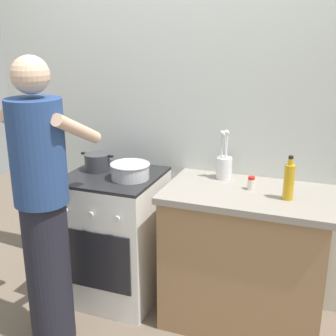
% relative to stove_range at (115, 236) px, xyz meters
% --- Properties ---
extents(ground, '(6.00, 6.00, 0.00)m').
position_rel_stove_range_xyz_m(ground, '(0.35, -0.15, -0.45)').
color(ground, '#6B5B4C').
extents(back_wall, '(3.20, 0.10, 2.50)m').
position_rel_stove_range_xyz_m(back_wall, '(0.55, 0.35, 0.80)').
color(back_wall, silver).
rests_on(back_wall, ground).
extents(countertop, '(1.00, 0.60, 0.90)m').
position_rel_stove_range_xyz_m(countertop, '(0.90, 0.00, 0.00)').
color(countertop, '#99724C').
rests_on(countertop, ground).
extents(stove_range, '(0.60, 0.62, 0.90)m').
position_rel_stove_range_xyz_m(stove_range, '(0.00, 0.00, 0.00)').
color(stove_range, white).
rests_on(stove_range, ground).
extents(pot, '(0.24, 0.17, 0.12)m').
position_rel_stove_range_xyz_m(pot, '(-0.14, 0.05, 0.51)').
color(pot, '#38383D').
rests_on(pot, stove_range).
extents(mixing_bowl, '(0.26, 0.26, 0.10)m').
position_rel_stove_range_xyz_m(mixing_bowl, '(0.14, -0.03, 0.51)').
color(mixing_bowl, '#B7B7BC').
rests_on(mixing_bowl, stove_range).
extents(utensil_crock, '(0.10, 0.10, 0.32)m').
position_rel_stove_range_xyz_m(utensil_crock, '(0.71, 0.19, 0.54)').
color(utensil_crock, silver).
rests_on(utensil_crock, countertop).
extents(spice_bottle, '(0.04, 0.04, 0.08)m').
position_rel_stove_range_xyz_m(spice_bottle, '(0.91, 0.04, 0.49)').
color(spice_bottle, silver).
rests_on(spice_bottle, countertop).
extents(oil_bottle, '(0.06, 0.06, 0.26)m').
position_rel_stove_range_xyz_m(oil_bottle, '(1.13, -0.04, 0.56)').
color(oil_bottle, gold).
rests_on(oil_bottle, countertop).
extents(person, '(0.41, 0.50, 1.70)m').
position_rel_stove_range_xyz_m(person, '(-0.15, -0.57, 0.41)').
color(person, black).
rests_on(person, ground).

